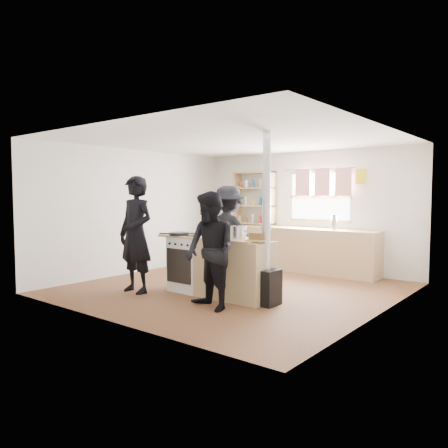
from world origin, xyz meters
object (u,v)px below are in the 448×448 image
(roast_tray, at_px, (220,234))
(stockpot_stove, at_px, (204,230))
(thermos, at_px, (334,223))
(person_near_right, at_px, (210,251))
(cooking_island, at_px, (219,266))
(stockpot_counter, at_px, (237,232))
(skillet_greens, at_px, (179,234))
(bread_board, at_px, (257,238))
(flue_heater, at_px, (266,260))
(person_far, at_px, (228,234))
(person_near_left, at_px, (136,234))

(roast_tray, bearing_deg, stockpot_stove, 169.82)
(thermos, xyz_separation_m, person_near_right, (-0.23, -3.49, -0.22))
(cooking_island, xyz_separation_m, stockpot_counter, (0.35, -0.01, 0.56))
(cooking_island, bearing_deg, skillet_greens, -164.53)
(thermos, distance_m, bread_board, 2.88)
(bread_board, distance_m, flue_heater, 0.36)
(person_far, bearing_deg, bread_board, 129.51)
(roast_tray, height_order, person_far, person_far)
(stockpot_counter, bearing_deg, thermos, 83.80)
(bread_board, bearing_deg, roast_tray, 169.63)
(roast_tray, xyz_separation_m, stockpot_stove, (-0.39, 0.07, 0.04))
(thermos, bearing_deg, roast_tray, -104.08)
(cooking_island, xyz_separation_m, flue_heater, (0.89, -0.02, 0.18))
(stockpot_stove, height_order, person_near_right, person_near_right)
(skillet_greens, xyz_separation_m, flue_heater, (1.58, 0.17, -0.31))
(stockpot_counter, xyz_separation_m, person_near_left, (-1.57, -0.66, -0.08))
(cooking_island, xyz_separation_m, person_far, (-0.52, 0.89, 0.41))
(thermos, distance_m, roast_tray, 2.81)
(skillet_greens, relative_size, flue_heater, 0.17)
(cooking_island, xyz_separation_m, person_near_left, (-1.21, -0.67, 0.48))
(stockpot_stove, height_order, person_far, person_far)
(roast_tray, height_order, stockpot_counter, stockpot_counter)
(stockpot_stove, bearing_deg, person_far, 97.65)
(person_far, bearing_deg, skillet_greens, 67.68)
(person_near_left, xyz_separation_m, person_far, (0.69, 1.55, -0.07))
(stockpot_stove, xyz_separation_m, person_far, (-0.10, 0.77, -0.13))
(roast_tray, xyz_separation_m, flue_heater, (0.91, -0.06, -0.32))
(stockpot_stove, xyz_separation_m, bread_board, (1.20, -0.22, -0.03))
(flue_heater, bearing_deg, thermos, 94.69)
(stockpot_stove, xyz_separation_m, stockpot_counter, (0.77, -0.12, 0.02))
(person_near_left, relative_size, person_far, 1.08)
(stockpot_stove, bearing_deg, bread_board, -10.31)
(thermos, xyz_separation_m, skillet_greens, (-1.35, -2.96, -0.08))
(skillet_greens, distance_m, stockpot_counter, 1.07)
(stockpot_counter, distance_m, person_far, 1.26)
(person_near_right, relative_size, person_far, 0.94)
(roast_tray, relative_size, person_near_left, 0.17)
(person_near_right, bearing_deg, stockpot_counter, 111.02)
(thermos, distance_m, person_far, 2.23)
(skillet_greens, bearing_deg, person_near_right, -25.28)
(person_near_right, xyz_separation_m, person_far, (-0.95, 1.61, 0.05))
(flue_heater, bearing_deg, stockpot_counter, 178.53)
(thermos, bearing_deg, person_near_right, -93.81)
(bread_board, height_order, person_near_right, person_near_right)
(bread_board, bearing_deg, flue_heater, 41.75)
(cooking_island, height_order, stockpot_stove, stockpot_stove)
(cooking_island, bearing_deg, stockpot_stove, 165.11)
(thermos, xyz_separation_m, cooking_island, (-0.66, -2.77, -0.57))
(cooking_island, bearing_deg, bread_board, -7.81)
(cooking_island, height_order, flue_heater, flue_heater)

